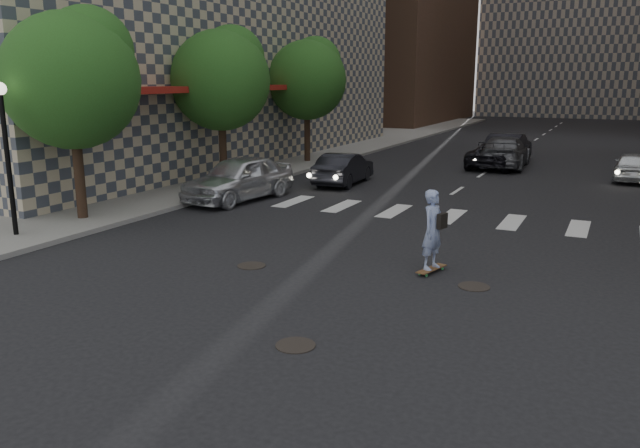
{
  "coord_description": "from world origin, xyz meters",
  "views": [
    {
      "loc": [
        5.95,
        -11.35,
        4.51
      ],
      "look_at": [
        -0.04,
        1.04,
        1.3
      ],
      "focal_mm": 35.0,
      "sensor_mm": 36.0,
      "label": 1
    }
  ],
  "objects_px": {
    "tree_c": "(309,76)",
    "traffic_car_e": "(508,148)",
    "silver_sedan": "(239,178)",
    "traffic_car_d": "(633,166)",
    "skateboarder": "(433,230)",
    "lamppost": "(5,137)",
    "traffic_car_c": "(496,156)",
    "tree_a": "(75,74)",
    "traffic_car_a": "(344,169)",
    "tree_b": "(223,76)",
    "traffic_car_b": "(505,152)"
  },
  "relations": [
    {
      "from": "tree_c",
      "to": "traffic_car_b",
      "type": "relative_size",
      "value": 1.19
    },
    {
      "from": "traffic_car_c",
      "to": "traffic_car_b",
      "type": "bearing_deg",
      "value": -122.89
    },
    {
      "from": "traffic_car_e",
      "to": "skateboarder",
      "type": "bearing_deg",
      "value": 97.27
    },
    {
      "from": "tree_a",
      "to": "traffic_car_e",
      "type": "height_order",
      "value": "tree_a"
    },
    {
      "from": "tree_a",
      "to": "traffic_car_a",
      "type": "bearing_deg",
      "value": 66.27
    },
    {
      "from": "tree_b",
      "to": "traffic_car_d",
      "type": "height_order",
      "value": "tree_b"
    },
    {
      "from": "tree_b",
      "to": "skateboarder",
      "type": "bearing_deg",
      "value": -36.27
    },
    {
      "from": "tree_a",
      "to": "traffic_car_c",
      "type": "height_order",
      "value": "tree_a"
    },
    {
      "from": "silver_sedan",
      "to": "traffic_car_a",
      "type": "height_order",
      "value": "silver_sedan"
    },
    {
      "from": "skateboarder",
      "to": "traffic_car_c",
      "type": "relative_size",
      "value": 0.42
    },
    {
      "from": "traffic_car_a",
      "to": "traffic_car_d",
      "type": "height_order",
      "value": "traffic_car_a"
    },
    {
      "from": "tree_a",
      "to": "tree_c",
      "type": "distance_m",
      "value": 16.0
    },
    {
      "from": "tree_c",
      "to": "traffic_car_e",
      "type": "height_order",
      "value": "tree_c"
    },
    {
      "from": "tree_a",
      "to": "traffic_car_e",
      "type": "bearing_deg",
      "value": 64.87
    },
    {
      "from": "tree_a",
      "to": "tree_b",
      "type": "xyz_separation_m",
      "value": [
        0.0,
        8.0,
        0.0
      ]
    },
    {
      "from": "tree_c",
      "to": "traffic_car_d",
      "type": "relative_size",
      "value": 1.69
    },
    {
      "from": "traffic_car_a",
      "to": "tree_a",
      "type": "bearing_deg",
      "value": 62.42
    },
    {
      "from": "silver_sedan",
      "to": "traffic_car_d",
      "type": "xyz_separation_m",
      "value": [
        13.5,
        11.64,
        -0.18
      ]
    },
    {
      "from": "lamppost",
      "to": "skateboarder",
      "type": "relative_size",
      "value": 2.13
    },
    {
      "from": "tree_b",
      "to": "lamppost",
      "type": "bearing_deg",
      "value": -90.25
    },
    {
      "from": "lamppost",
      "to": "skateboarder",
      "type": "bearing_deg",
      "value": 10.3
    },
    {
      "from": "tree_c",
      "to": "silver_sedan",
      "type": "distance_m",
      "value": 11.69
    },
    {
      "from": "tree_a",
      "to": "traffic_car_e",
      "type": "distance_m",
      "value": 23.36
    },
    {
      "from": "lamppost",
      "to": "tree_c",
      "type": "height_order",
      "value": "tree_c"
    },
    {
      "from": "traffic_car_a",
      "to": "traffic_car_e",
      "type": "xyz_separation_m",
      "value": [
        5.24,
        10.51,
        0.13
      ]
    },
    {
      "from": "skateboarder",
      "to": "traffic_car_e",
      "type": "xyz_separation_m",
      "value": [
        -1.82,
        21.38,
        -0.24
      ]
    },
    {
      "from": "skateboarder",
      "to": "traffic_car_d",
      "type": "bearing_deg",
      "value": 91.72
    },
    {
      "from": "traffic_car_c",
      "to": "traffic_car_d",
      "type": "height_order",
      "value": "traffic_car_d"
    },
    {
      "from": "traffic_car_c",
      "to": "tree_b",
      "type": "bearing_deg",
      "value": 51.67
    },
    {
      "from": "tree_b",
      "to": "silver_sedan",
      "type": "distance_m",
      "value": 5.31
    },
    {
      "from": "traffic_car_d",
      "to": "traffic_car_e",
      "type": "relative_size",
      "value": 0.79
    },
    {
      "from": "tree_a",
      "to": "silver_sedan",
      "type": "bearing_deg",
      "value": 64.84
    },
    {
      "from": "tree_a",
      "to": "traffic_car_e",
      "type": "relative_size",
      "value": 1.34
    },
    {
      "from": "traffic_car_b",
      "to": "skateboarder",
      "type": "bearing_deg",
      "value": 92.26
    },
    {
      "from": "silver_sedan",
      "to": "traffic_car_d",
      "type": "distance_m",
      "value": 17.82
    },
    {
      "from": "tree_c",
      "to": "traffic_car_a",
      "type": "xyz_separation_m",
      "value": [
        4.55,
        -5.64,
        -3.96
      ]
    },
    {
      "from": "silver_sedan",
      "to": "traffic_car_a",
      "type": "xyz_separation_m",
      "value": [
        2.1,
        5.13,
        -0.16
      ]
    },
    {
      "from": "tree_a",
      "to": "silver_sedan",
      "type": "height_order",
      "value": "tree_a"
    },
    {
      "from": "traffic_car_b",
      "to": "traffic_car_c",
      "type": "distance_m",
      "value": 0.59
    },
    {
      "from": "traffic_car_b",
      "to": "traffic_car_e",
      "type": "relative_size",
      "value": 1.12
    },
    {
      "from": "traffic_car_e",
      "to": "tree_c",
      "type": "bearing_deg",
      "value": 28.82
    },
    {
      "from": "traffic_car_a",
      "to": "traffic_car_b",
      "type": "height_order",
      "value": "traffic_car_b"
    },
    {
      "from": "tree_c",
      "to": "traffic_car_e",
      "type": "xyz_separation_m",
      "value": [
        9.79,
        4.86,
        -3.83
      ]
    },
    {
      "from": "lamppost",
      "to": "traffic_car_c",
      "type": "bearing_deg",
      "value": 65.36
    },
    {
      "from": "tree_c",
      "to": "tree_b",
      "type": "bearing_deg",
      "value": -90.0
    },
    {
      "from": "lamppost",
      "to": "traffic_car_d",
      "type": "bearing_deg",
      "value": 50.63
    },
    {
      "from": "traffic_car_e",
      "to": "silver_sedan",
      "type": "bearing_deg",
      "value": 67.27
    },
    {
      "from": "tree_a",
      "to": "traffic_car_a",
      "type": "distance_m",
      "value": 11.99
    },
    {
      "from": "tree_a",
      "to": "skateboarder",
      "type": "bearing_deg",
      "value": -2.55
    },
    {
      "from": "traffic_car_e",
      "to": "traffic_car_b",
      "type": "bearing_deg",
      "value": 97.16
    }
  ]
}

